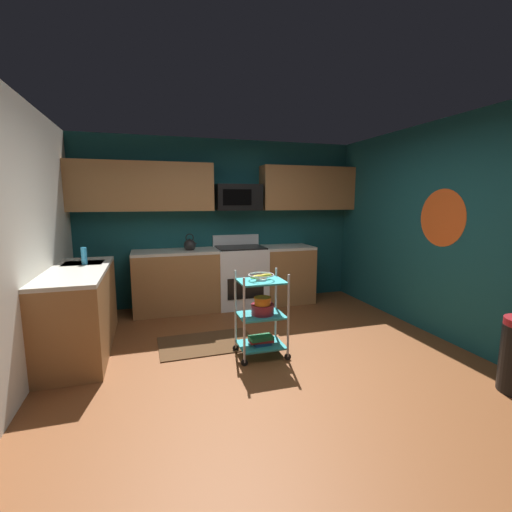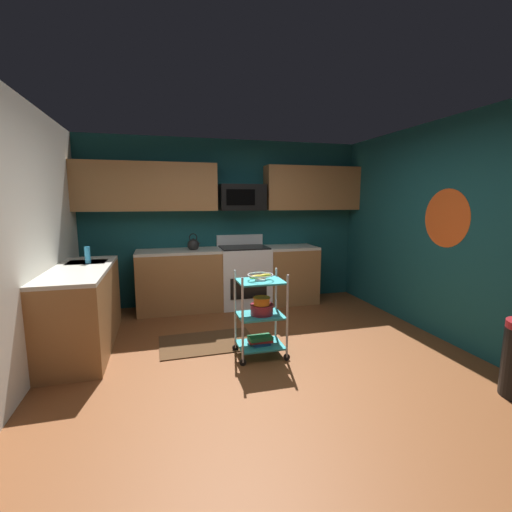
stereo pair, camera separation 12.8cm
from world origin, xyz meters
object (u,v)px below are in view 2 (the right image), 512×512
microwave (242,197)px  mixing_bowl_small (262,301)px  oven_range (244,276)px  fruit_bowl (260,276)px  dish_soap_bottle (87,255)px  mixing_bowl_large (262,309)px  rolling_cart (260,315)px  kettle (193,245)px  book_stack (260,340)px

microwave → mixing_bowl_small: 2.30m
microwave → mixing_bowl_small: bearing=-97.0°
oven_range → fruit_bowl: oven_range is taller
mixing_bowl_small → dish_soap_bottle: bearing=150.7°
mixing_bowl_large → dish_soap_bottle: 2.16m
rolling_cart → dish_soap_bottle: (-1.83, 1.00, 0.57)m
kettle → oven_range: bearing=0.3°
mixing_bowl_large → kettle: (-0.54, 1.87, 0.48)m
microwave → mixing_bowl_large: 2.32m
book_stack → kettle: size_ratio=1.01×
mixing_bowl_large → book_stack: mixing_bowl_large is taller
mixing_bowl_small → fruit_bowl: bearing=103.5°
microwave → fruit_bowl: microwave is taller
book_stack → dish_soap_bottle: dish_soap_bottle is taller
microwave → kettle: size_ratio=2.65×
rolling_cart → book_stack: 0.28m
mixing_bowl_large → mixing_bowl_small: 0.10m
microwave → kettle: (-0.78, -0.11, -0.70)m
rolling_cart → mixing_bowl_small: (0.01, -0.03, 0.17)m
rolling_cart → mixing_bowl_large: size_ratio=3.63×
oven_range → book_stack: bearing=-97.7°
rolling_cart → fruit_bowl: 0.42m
book_stack → rolling_cart: bearing=180.0°
oven_range → microwave: bearing=90.3°
mixing_bowl_large → mixing_bowl_small: (-0.01, -0.03, 0.10)m
kettle → microwave: bearing=8.0°
oven_range → kettle: size_ratio=4.17×
microwave → fruit_bowl: (-0.25, -1.98, -0.82)m
microwave → mixing_bowl_large: microwave is taller
kettle → dish_soap_bottle: kettle is taller
oven_range → mixing_bowl_small: 1.93m
kettle → mixing_bowl_small: bearing=-74.5°
book_stack → dish_soap_bottle: size_ratio=1.33×
microwave → fruit_bowl: 2.16m
mixing_bowl_small → mixing_bowl_large: bearing=70.5°
oven_range → fruit_bowl: bearing=-97.7°
book_stack → dish_soap_bottle: (-1.83, 1.00, 0.85)m
fruit_bowl → book_stack: 0.70m
oven_range → rolling_cart: size_ratio=1.20×
oven_range → book_stack: oven_range is taller
kettle → rolling_cart: bearing=-74.4°
kettle → book_stack: bearing=-74.4°
rolling_cart → mixing_bowl_large: (0.02, -0.00, 0.07)m
mixing_bowl_large → oven_range: bearing=82.8°
rolling_cart → fruit_bowl: bearing=-53.1°
microwave → rolling_cart: microwave is taller
mixing_bowl_small → book_stack: size_ratio=0.69×
oven_range → fruit_bowl: 1.94m
fruit_bowl → dish_soap_bottle: bearing=151.3°
rolling_cart → mixing_bowl_large: 0.07m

